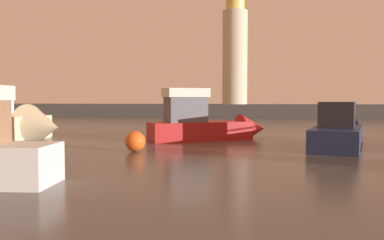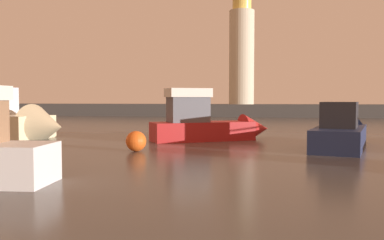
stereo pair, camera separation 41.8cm
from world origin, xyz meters
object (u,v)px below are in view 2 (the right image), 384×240
Objects in this scene: motorboat_1 at (211,124)px; mooring_buoy at (136,141)px; motorboat_0 at (342,132)px; lighthouse at (242,50)px; motorboat_3 at (12,121)px.

motorboat_1 reaches higher than mooring_buoy.
motorboat_0 is 8.25× the size of mooring_buoy.
motorboat_1 is at bearing -88.83° from lighthouse.
motorboat_0 is 7.62m from motorboat_1.
motorboat_3 reaches higher than motorboat_0.
mooring_buoy is (-2.08, -41.11, -9.06)m from lighthouse.
mooring_buoy is at bearing -92.89° from lighthouse.
motorboat_0 is at bearing -15.04° from motorboat_1.
mooring_buoy is at bearing -114.51° from motorboat_1.
motorboat_3 is (-13.24, -0.61, 0.04)m from motorboat_1.
motorboat_3 is at bearing -109.39° from lighthouse.
lighthouse is 38.69m from motorboat_3.
motorboat_0 is at bearing -77.70° from lighthouse.
motorboat_0 is 0.82× the size of motorboat_3.
mooring_buoy is at bearing -157.77° from motorboat_0.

